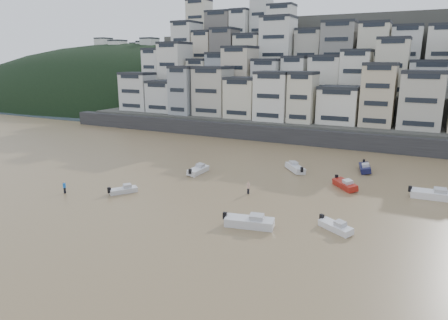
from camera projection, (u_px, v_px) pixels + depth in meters
The scene contains 15 objects.
ground at pixel (31, 275), 34.71m from camera, with size 400.00×400.00×0.00m, color #91744E.
sea_strip at pixel (129, 96), 208.29m from camera, with size 340.00×340.00×0.00m, color #455062.
harbor_wall at pixel (323, 138), 86.21m from camera, with size 140.00×3.00×3.50m, color #38383A.
hillside at pixel (374, 78), 115.90m from camera, with size 141.04×66.00×50.00m.
headland at pixel (140, 98), 193.07m from camera, with size 216.00×135.00×53.33m.
boat_b at pixel (336, 226), 43.53m from camera, with size 4.44×1.45×1.21m, color white, non-canonical shape.
boat_h at pixel (295, 167), 66.94m from camera, with size 5.67×1.86×1.55m, color silver, non-canonical shape.
boat_j at pixel (123, 189), 55.90m from camera, with size 4.16×1.36×1.14m, color silver, non-canonical shape.
boat_i at pixel (365, 167), 66.80m from camera, with size 5.44×1.78×1.48m, color #13153D, non-canonical shape.
boat_e at pixel (345, 184), 57.96m from camera, with size 5.19×1.70×1.42m, color #9E1C13, non-canonical shape.
boat_g at pixel (433, 193), 53.49m from camera, with size 6.03×1.97×1.64m, color white, non-canonical shape.
boat_f at pixel (198, 169), 65.54m from camera, with size 5.28×1.73×1.44m, color white, non-canonical shape.
boat_a at pixel (249, 220), 44.48m from camera, with size 5.99×1.96×1.63m, color silver, non-canonical shape.
person_blue at pixel (64, 187), 55.71m from camera, with size 0.44×0.44×1.74m, color blue, non-canonical shape.
person_pink at pixel (248, 188), 55.47m from camera, with size 0.44×0.44×1.74m, color #D5A996, non-canonical shape.
Camera 1 is at (29.04, -20.32, 18.18)m, focal length 32.00 mm.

